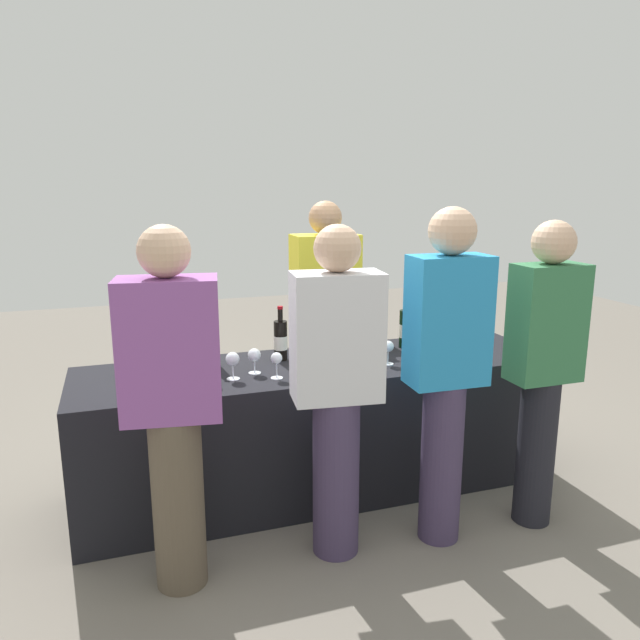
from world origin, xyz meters
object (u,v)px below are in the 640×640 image
Objects in this scene: wine_glass_3 at (277,360)px; guest_0 at (173,401)px; wine_bottle_4 at (347,336)px; wine_glass_1 at (233,360)px; wine_bottle_5 at (374,333)px; wine_bottle_3 at (281,340)px; wine_bottle_6 at (405,328)px; wine_bottle_7 at (426,327)px; guest_3 at (543,363)px; wine_bottle_1 at (190,352)px; server_pouring at (325,315)px; wine_glass_0 at (210,365)px; wine_glass_2 at (254,356)px; wine_bottle_2 at (213,347)px; wine_bottle_0 at (146,348)px; wine_glass_4 at (364,351)px; guest_2 at (446,365)px; guest_1 at (337,384)px; wine_glass_5 at (388,348)px.

guest_0 reaches higher than wine_glass_3.
wine_bottle_4 reaches higher than wine_glass_1.
wine_bottle_3 is at bearing -177.84° from wine_bottle_5.
wine_bottle_6 is 0.99× the size of wine_bottle_7.
wine_bottle_1 is at bearing 154.89° from guest_3.
wine_glass_0 is at bearing 42.82° from server_pouring.
wine_glass_2 is at bearing 22.06° from wine_glass_0.
wine_bottle_2 is 0.27m from wine_glass_2.
guest_0 reaches higher than wine_bottle_6.
wine_bottle_6 is at bearing 1.36° from wine_bottle_2.
wine_bottle_0 is 2.31× the size of wine_glass_1.
wine_bottle_2 is 0.26m from wine_glass_1.
wine_bottle_7 is at bearing 12.21° from wine_glass_0.
wine_bottle_4 is 0.19× the size of guest_0.
wine_bottle_7 is 2.48× the size of wine_glass_2.
guest_0 is at bearing -147.66° from wine_bottle_5.
guest_3 is at bearing -57.78° from wine_bottle_5.
wine_bottle_2 is 0.20× the size of guest_3.
wine_glass_4 is at bearing 3.62° from wine_glass_3.
wine_bottle_7 is at bearing 1.27° from wine_bottle_4.
wine_bottle_1 is 0.20× the size of guest_3.
guest_2 reaches higher than wine_glass_3.
wine_bottle_2 is 1.03× the size of wine_bottle_4.
server_pouring reaches higher than wine_bottle_0.
wine_glass_2 is at bearing 26.09° from wine_glass_1.
wine_bottle_6 is 1.07m from guest_1.
wine_glass_2 is 1.48m from guest_3.
wine_bottle_7 is 1.15m from guest_1.
guest_1 reaches higher than wine_glass_5.
guest_1 reaches higher than wine_bottle_7.
wine_bottle_2 reaches higher than wine_bottle_5.
wine_bottle_0 is 0.60m from wine_glass_2.
server_pouring reaches higher than wine_glass_3.
wine_glass_0 is 0.97× the size of wine_glass_1.
wine_bottle_3 is 0.77m from guest_1.
guest_1 reaches higher than wine_glass_4.
wine_glass_0 is 0.13m from wine_glass_1.
wine_bottle_1 is 2.25× the size of wine_glass_2.
wine_bottle_6 is 2.59× the size of wine_glass_4.
guest_0 reaches higher than wine_bottle_7.
wine_bottle_3 is 1.03m from guest_0.
wine_bottle_2 is 0.83m from wine_glass_4.
wine_glass_3 is (-0.90, -0.34, -0.02)m from wine_bottle_6.
wine_bottle_0 is 1.59m from guest_2.
wine_glass_0 is at bearing -145.85° from wine_bottle_3.
wine_bottle_6 is (0.40, 0.03, 0.01)m from wine_bottle_4.
wine_bottle_3 is 0.19× the size of server_pouring.
wine_bottle_4 is 1.10m from guest_3.
wine_bottle_5 is 0.30m from wine_glass_5.
wine_bottle_0 is at bearing 177.99° from wine_bottle_7.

